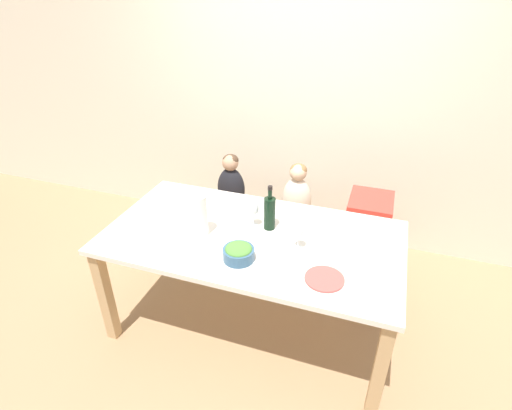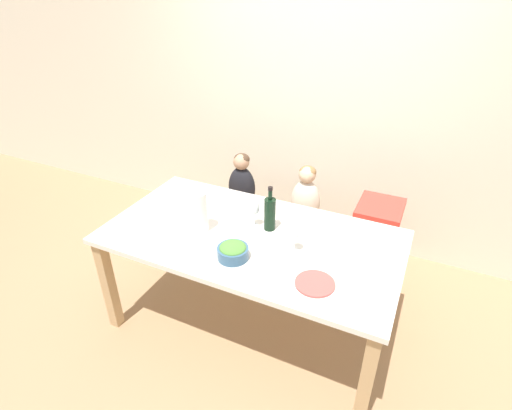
{
  "view_description": "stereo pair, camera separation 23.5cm",
  "coord_description": "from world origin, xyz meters",
  "px_view_note": "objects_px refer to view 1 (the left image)",
  "views": [
    {
      "loc": [
        0.7,
        -1.96,
        2.18
      ],
      "look_at": [
        0.0,
        0.07,
        0.94
      ],
      "focal_mm": 28.0,
      "sensor_mm": 36.0,
      "label": 1
    },
    {
      "loc": [
        0.92,
        -1.87,
        2.18
      ],
      "look_at": [
        0.0,
        0.07,
        0.94
      ],
      "focal_mm": 28.0,
      "sensor_mm": 36.0,
      "label": 2
    }
  ],
  "objects_px": {
    "chair_far_left": "(232,215)",
    "dinner_plate_front_right": "(324,279)",
    "person_child_left": "(231,184)",
    "chair_right_highchair": "(369,217)",
    "person_child_center": "(297,194)",
    "dinner_plate_back_right": "(343,233)",
    "dinner_plate_front_left": "(158,234)",
    "wine_glass_near": "(299,230)",
    "wine_glass_far": "(254,208)",
    "chair_far_center": "(295,226)",
    "paper_towel_roll": "(198,215)",
    "salad_bowl_large": "(239,252)",
    "wine_bottle": "(270,212)",
    "dinner_plate_back_left": "(203,203)"
  },
  "relations": [
    {
      "from": "wine_bottle",
      "to": "dinner_plate_back_left",
      "type": "bearing_deg",
      "value": 165.62
    },
    {
      "from": "chair_far_left",
      "to": "dinner_plate_front_right",
      "type": "relative_size",
      "value": 2.05
    },
    {
      "from": "dinner_plate_back_right",
      "to": "paper_towel_roll",
      "type": "bearing_deg",
      "value": -161.33
    },
    {
      "from": "person_child_center",
      "to": "paper_towel_roll",
      "type": "height_order",
      "value": "paper_towel_roll"
    },
    {
      "from": "dinner_plate_back_left",
      "to": "dinner_plate_front_right",
      "type": "xyz_separation_m",
      "value": [
        0.97,
        -0.53,
        0.0
      ]
    },
    {
      "from": "chair_far_center",
      "to": "paper_towel_roll",
      "type": "height_order",
      "value": "paper_towel_roll"
    },
    {
      "from": "chair_far_left",
      "to": "wine_glass_far",
      "type": "distance_m",
      "value": 0.93
    },
    {
      "from": "dinner_plate_front_left",
      "to": "chair_far_center",
      "type": "bearing_deg",
      "value": 54.98
    },
    {
      "from": "wine_bottle",
      "to": "dinner_plate_back_right",
      "type": "height_order",
      "value": "wine_bottle"
    },
    {
      "from": "person_child_left",
      "to": "dinner_plate_front_left",
      "type": "relative_size",
      "value": 2.29
    },
    {
      "from": "wine_bottle",
      "to": "dinner_plate_front_left",
      "type": "xyz_separation_m",
      "value": [
        -0.64,
        -0.31,
        -0.11
      ]
    },
    {
      "from": "wine_glass_far",
      "to": "salad_bowl_large",
      "type": "bearing_deg",
      "value": -84.44
    },
    {
      "from": "wine_glass_near",
      "to": "dinner_plate_back_left",
      "type": "distance_m",
      "value": 0.83
    },
    {
      "from": "chair_far_center",
      "to": "chair_right_highchair",
      "type": "height_order",
      "value": "chair_right_highchair"
    },
    {
      "from": "chair_far_left",
      "to": "wine_bottle",
      "type": "height_order",
      "value": "wine_bottle"
    },
    {
      "from": "chair_far_center",
      "to": "wine_glass_near",
      "type": "relative_size",
      "value": 2.36
    },
    {
      "from": "person_child_left",
      "to": "dinner_plate_front_left",
      "type": "distance_m",
      "value": 0.96
    },
    {
      "from": "person_child_left",
      "to": "wine_glass_near",
      "type": "bearing_deg",
      "value": -46.54
    },
    {
      "from": "chair_far_left",
      "to": "person_child_center",
      "type": "xyz_separation_m",
      "value": [
        0.56,
        0.0,
        0.3
      ]
    },
    {
      "from": "salad_bowl_large",
      "to": "dinner_plate_front_right",
      "type": "relative_size",
      "value": 0.85
    },
    {
      "from": "paper_towel_roll",
      "to": "dinner_plate_front_left",
      "type": "bearing_deg",
      "value": -158.38
    },
    {
      "from": "chair_right_highchair",
      "to": "wine_glass_near",
      "type": "xyz_separation_m",
      "value": [
        -0.37,
        -0.8,
        0.31
      ]
    },
    {
      "from": "paper_towel_roll",
      "to": "dinner_plate_back_right",
      "type": "bearing_deg",
      "value": 18.67
    },
    {
      "from": "chair_far_left",
      "to": "chair_right_highchair",
      "type": "height_order",
      "value": "chair_right_highchair"
    },
    {
      "from": "wine_glass_near",
      "to": "wine_glass_far",
      "type": "bearing_deg",
      "value": 156.07
    },
    {
      "from": "chair_far_left",
      "to": "dinner_plate_front_right",
      "type": "xyz_separation_m",
      "value": [
        0.96,
        -1.03,
        0.39
      ]
    },
    {
      "from": "chair_far_center",
      "to": "paper_towel_roll",
      "type": "bearing_deg",
      "value": -116.38
    },
    {
      "from": "chair_right_highchair",
      "to": "wine_bottle",
      "type": "relative_size",
      "value": 2.44
    },
    {
      "from": "salad_bowl_large",
      "to": "dinner_plate_front_left",
      "type": "distance_m",
      "value": 0.57
    },
    {
      "from": "dinner_plate_back_right",
      "to": "wine_glass_far",
      "type": "bearing_deg",
      "value": -171.2
    },
    {
      "from": "dinner_plate_front_left",
      "to": "salad_bowl_large",
      "type": "bearing_deg",
      "value": -6.43
    },
    {
      "from": "chair_right_highchair",
      "to": "dinner_plate_front_left",
      "type": "distance_m",
      "value": 1.57
    },
    {
      "from": "wine_glass_far",
      "to": "salad_bowl_large",
      "type": "xyz_separation_m",
      "value": [
        0.04,
        -0.36,
        -0.08
      ]
    },
    {
      "from": "chair_right_highchair",
      "to": "person_child_center",
      "type": "bearing_deg",
      "value": 179.94
    },
    {
      "from": "chair_far_left",
      "to": "person_child_left",
      "type": "height_order",
      "value": "person_child_left"
    },
    {
      "from": "wine_bottle",
      "to": "dinner_plate_back_left",
      "type": "distance_m",
      "value": 0.57
    },
    {
      "from": "dinner_plate_back_right",
      "to": "chair_right_highchair",
      "type": "bearing_deg",
      "value": 76.55
    },
    {
      "from": "chair_right_highchair",
      "to": "salad_bowl_large",
      "type": "relative_size",
      "value": 4.03
    },
    {
      "from": "paper_towel_roll",
      "to": "dinner_plate_front_left",
      "type": "xyz_separation_m",
      "value": [
        -0.24,
        -0.1,
        -0.13
      ]
    },
    {
      "from": "person_child_left",
      "to": "wine_glass_near",
      "type": "relative_size",
      "value": 2.64
    },
    {
      "from": "chair_far_center",
      "to": "dinner_plate_front_right",
      "type": "xyz_separation_m",
      "value": [
        0.4,
        -1.03,
        0.39
      ]
    },
    {
      "from": "person_child_left",
      "to": "person_child_center",
      "type": "height_order",
      "value": "same"
    },
    {
      "from": "wine_glass_far",
      "to": "dinner_plate_front_left",
      "type": "xyz_separation_m",
      "value": [
        -0.53,
        -0.3,
        -0.12
      ]
    },
    {
      "from": "chair_far_center",
      "to": "dinner_plate_front_right",
      "type": "height_order",
      "value": "dinner_plate_front_right"
    },
    {
      "from": "chair_right_highchair",
      "to": "salad_bowl_large",
      "type": "height_order",
      "value": "salad_bowl_large"
    },
    {
      "from": "chair_far_center",
      "to": "chair_right_highchair",
      "type": "relative_size",
      "value": 0.6
    },
    {
      "from": "person_child_left",
      "to": "paper_towel_roll",
      "type": "distance_m",
      "value": 0.89
    },
    {
      "from": "wine_glass_far",
      "to": "wine_glass_near",
      "type": "bearing_deg",
      "value": -23.93
    },
    {
      "from": "chair_far_left",
      "to": "wine_bottle",
      "type": "bearing_deg",
      "value": -50.48
    },
    {
      "from": "paper_towel_roll",
      "to": "dinner_plate_back_left",
      "type": "xyz_separation_m",
      "value": [
        -0.14,
        0.35,
        -0.13
      ]
    }
  ]
}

